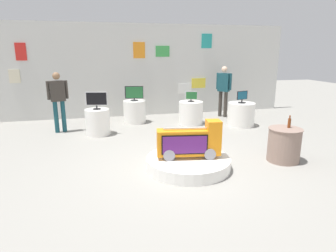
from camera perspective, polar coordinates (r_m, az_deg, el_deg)
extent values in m
plane|color=gray|center=(5.96, 2.12, -7.61)|extent=(30.00, 30.00, 0.00)
cube|color=silver|center=(10.36, -5.29, 10.71)|extent=(10.67, 0.10, 3.14)
cube|color=green|center=(10.42, -1.06, 14.38)|extent=(0.48, 0.02, 0.36)
cube|color=yellow|center=(10.85, 5.98, 8.33)|extent=(0.53, 0.02, 0.35)
cube|color=teal|center=(10.89, 7.57, 16.13)|extent=(0.38, 0.02, 0.49)
cube|color=beige|center=(10.50, -27.78, 8.59)|extent=(0.33, 0.02, 0.42)
cube|color=red|center=(10.41, -26.81, 12.83)|extent=(0.32, 0.02, 0.53)
cube|color=white|center=(10.71, 3.31, 7.35)|extent=(0.50, 0.02, 0.37)
cube|color=orange|center=(10.27, -5.66, 14.52)|extent=(0.40, 0.02, 0.53)
cylinder|color=white|center=(5.77, 3.97, -7.18)|extent=(1.64, 1.64, 0.22)
cylinder|color=gray|center=(5.65, 0.08, -5.22)|extent=(0.28, 0.39, 0.22)
cylinder|color=gray|center=(5.77, 7.85, -4.95)|extent=(0.28, 0.39, 0.22)
cube|color=orange|center=(5.63, 4.04, -3.15)|extent=(1.25, 0.50, 0.49)
cube|color=orange|center=(5.63, 8.89, 0.23)|extent=(0.31, 0.35, 0.17)
cube|color=black|center=(5.46, 3.29, -3.71)|extent=(0.86, 0.15, 0.38)
cube|color=#561E6B|center=(5.46, 3.29, -3.71)|extent=(0.82, 0.15, 0.34)
cube|color=#B2B2B7|center=(5.55, 4.09, -0.43)|extent=(0.97, 0.18, 0.02)
cylinder|color=white|center=(9.22, 14.06, 2.23)|extent=(0.81, 0.81, 0.71)
cylinder|color=black|center=(9.15, 14.20, 4.46)|extent=(0.23, 0.23, 0.02)
cylinder|color=black|center=(9.14, 14.22, 4.79)|extent=(0.04, 0.04, 0.09)
cube|color=black|center=(9.11, 14.29, 5.85)|extent=(0.38, 0.13, 0.26)
cube|color=navy|center=(9.09, 14.32, 5.83)|extent=(0.34, 0.10, 0.23)
cylinder|color=white|center=(8.20, -13.56, 0.77)|extent=(0.66, 0.66, 0.71)
cylinder|color=black|center=(8.12, -13.71, 3.26)|extent=(0.21, 0.21, 0.02)
cylinder|color=black|center=(8.11, -13.74, 3.64)|extent=(0.04, 0.04, 0.09)
cube|color=silver|center=(8.07, -13.83, 5.22)|extent=(0.58, 0.15, 0.36)
cube|color=black|center=(8.05, -13.80, 5.19)|extent=(0.53, 0.12, 0.33)
cylinder|color=white|center=(9.20, 4.46, 2.60)|extent=(0.75, 0.75, 0.71)
cylinder|color=black|center=(9.13, 4.51, 4.84)|extent=(0.19, 0.19, 0.02)
cylinder|color=black|center=(9.12, 4.51, 5.06)|extent=(0.04, 0.04, 0.05)
cube|color=silver|center=(9.10, 4.53, 5.98)|extent=(0.36, 0.14, 0.24)
cube|color=#1E5B2D|center=(9.08, 4.61, 5.96)|extent=(0.33, 0.11, 0.22)
cylinder|color=white|center=(9.40, -6.53, 2.81)|extent=(0.71, 0.71, 0.71)
cylinder|color=black|center=(9.33, -6.60, 5.00)|extent=(0.24, 0.24, 0.02)
cylinder|color=black|center=(9.33, -6.60, 5.22)|extent=(0.04, 0.04, 0.05)
cube|color=black|center=(9.30, -6.64, 6.56)|extent=(0.57, 0.14, 0.39)
cube|color=#1E5B2D|center=(9.28, -6.60, 6.54)|extent=(0.52, 0.11, 0.35)
cylinder|color=gray|center=(6.52, 21.72, -3.43)|extent=(0.65, 0.65, 0.70)
cylinder|color=gray|center=(6.43, 22.00, -0.52)|extent=(0.68, 0.68, 0.02)
cylinder|color=brown|center=(6.49, 22.60, 0.52)|extent=(0.06, 0.06, 0.19)
cylinder|color=brown|center=(6.47, 22.71, 1.63)|extent=(0.03, 0.03, 0.07)
cylinder|color=#38332D|center=(10.40, 10.16, 4.30)|extent=(0.12, 0.12, 0.89)
cylinder|color=#38332D|center=(10.32, 11.16, 4.18)|extent=(0.12, 0.12, 0.89)
cube|color=#194751|center=(10.25, 10.86, 8.38)|extent=(0.40, 0.42, 0.62)
sphere|color=beige|center=(10.22, 10.97, 10.82)|extent=(0.20, 0.20, 0.20)
cylinder|color=#194751|center=(10.35, 9.65, 8.66)|extent=(0.08, 0.08, 0.56)
cylinder|color=#194751|center=(10.15, 12.11, 8.44)|extent=(0.08, 0.08, 0.56)
cylinder|color=#194751|center=(8.76, -19.70, 1.79)|extent=(0.12, 0.12, 0.89)
cylinder|color=#194751|center=(8.74, -21.00, 1.64)|extent=(0.12, 0.12, 0.89)
cube|color=#38332D|center=(8.63, -20.77, 6.41)|extent=(0.42, 0.28, 0.56)
sphere|color=#8C6647|center=(8.58, -21.02, 9.12)|extent=(0.20, 0.20, 0.20)
cylinder|color=#38332D|center=(8.65, -19.20, 6.75)|extent=(0.08, 0.08, 0.50)
cylinder|color=#38332D|center=(8.60, -22.38, 6.43)|extent=(0.08, 0.08, 0.50)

